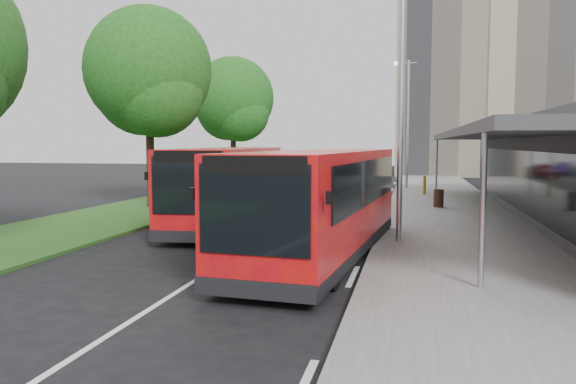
# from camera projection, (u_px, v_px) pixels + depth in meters

# --- Properties ---
(ground) EXTENTS (120.00, 120.00, 0.00)m
(ground) POSITION_uv_depth(u_px,v_px,m) (239.00, 253.00, 15.20)
(ground) COLOR black
(ground) RESTS_ON ground
(pavement) EXTENTS (5.00, 80.00, 0.15)m
(pavement) POSITION_uv_depth(u_px,v_px,m) (437.00, 192.00, 33.35)
(pavement) COLOR slate
(pavement) RESTS_ON ground
(grass_verge) EXTENTS (5.00, 80.00, 0.10)m
(grass_verge) POSITION_uv_depth(u_px,v_px,m) (229.00, 188.00, 36.16)
(grass_verge) COLOR #1F4F19
(grass_verge) RESTS_ON ground
(lane_centre_line) EXTENTS (0.12, 70.00, 0.01)m
(lane_centre_line) POSITION_uv_depth(u_px,v_px,m) (324.00, 199.00, 29.79)
(lane_centre_line) COLOR silver
(lane_centre_line) RESTS_ON ground
(kerb_dashes) EXTENTS (0.12, 56.00, 0.01)m
(kerb_dashes) POSITION_uv_depth(u_px,v_px,m) (390.00, 194.00, 32.97)
(kerb_dashes) COLOR silver
(kerb_dashes) RESTS_ON ground
(office_block) EXTENTS (22.00, 12.00, 18.00)m
(office_block) POSITION_uv_depth(u_px,v_px,m) (518.00, 78.00, 52.23)
(office_block) COLOR tan
(office_block) RESTS_ON ground
(tree_mid) EXTENTS (5.62, 5.62, 9.03)m
(tree_mid) POSITION_uv_depth(u_px,v_px,m) (149.00, 79.00, 25.02)
(tree_mid) COLOR black
(tree_mid) RESTS_ON ground
(tree_far) EXTENTS (5.35, 5.35, 8.59)m
(tree_far) POSITION_uv_depth(u_px,v_px,m) (233.00, 104.00, 36.71)
(tree_far) COLOR black
(tree_far) RESTS_ON ground
(lamp_post_near) EXTENTS (1.44, 0.28, 8.00)m
(lamp_post_near) POSITION_uv_depth(u_px,v_px,m) (398.00, 81.00, 15.85)
(lamp_post_near) COLOR #9C9EA5
(lamp_post_near) RESTS_ON pavement
(lamp_post_far) EXTENTS (1.44, 0.28, 8.00)m
(lamp_post_far) POSITION_uv_depth(u_px,v_px,m) (406.00, 115.00, 35.30)
(lamp_post_far) COLOR #9C9EA5
(lamp_post_far) RESTS_ON pavement
(bus_main) EXTENTS (3.37, 9.99, 2.78)m
(bus_main) POSITION_uv_depth(u_px,v_px,m) (322.00, 203.00, 14.51)
(bus_main) COLOR red
(bus_main) RESTS_ON ground
(bus_second) EXTENTS (3.36, 10.03, 2.79)m
(bus_second) POSITION_uv_depth(u_px,v_px,m) (230.00, 186.00, 20.36)
(bus_second) COLOR red
(bus_second) RESTS_ON ground
(litter_bin) EXTENTS (0.49, 0.49, 0.79)m
(litter_bin) POSITION_uv_depth(u_px,v_px,m) (439.00, 198.00, 24.80)
(litter_bin) COLOR #361F16
(litter_bin) RESTS_ON pavement
(bollard) EXTENTS (0.18, 0.18, 1.00)m
(bollard) POSITION_uv_depth(u_px,v_px,m) (425.00, 185.00, 31.18)
(bollard) COLOR yellow
(bollard) RESTS_ON pavement
(car_near) EXTENTS (1.81, 3.89, 1.29)m
(car_near) POSITION_uv_depth(u_px,v_px,m) (376.00, 169.00, 51.35)
(car_near) COLOR #570C11
(car_near) RESTS_ON ground
(car_far) EXTENTS (2.65, 3.79, 1.19)m
(car_far) POSITION_uv_depth(u_px,v_px,m) (351.00, 167.00, 56.98)
(car_far) COLOR navy
(car_far) RESTS_ON ground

